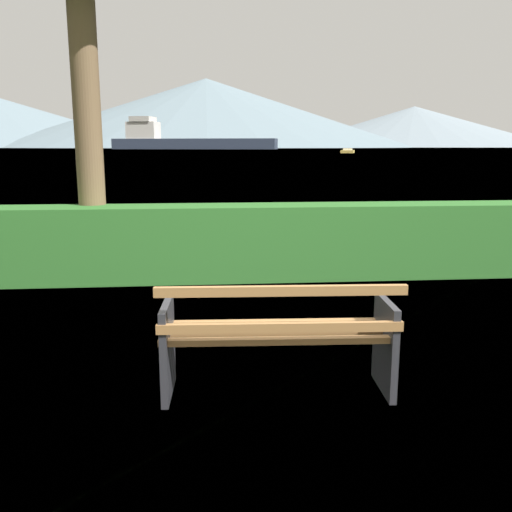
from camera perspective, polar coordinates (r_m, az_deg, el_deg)
ground_plane at (r=4.15m, az=2.16°, el=-13.71°), size 1400.00×1400.00×0.00m
water_surface at (r=309.73m, az=-5.05°, el=11.03°), size 620.00×620.00×0.00m
park_bench at (r=3.93m, az=2.28°, el=-8.47°), size 1.67×0.64×0.87m
hedge_row at (r=7.34m, az=-1.21°, el=1.46°), size 12.62×0.67×0.99m
cargo_ship_large at (r=271.34m, az=-7.71°, el=11.83°), size 79.33×30.74×15.36m
sailboat_mid at (r=134.34m, az=9.49°, el=10.67°), size 5.22×8.59×1.11m
distant_hills at (r=574.11m, az=-8.46°, el=13.95°), size 776.22×414.26×64.74m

